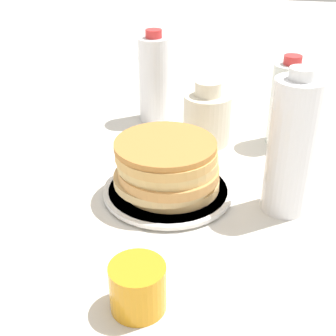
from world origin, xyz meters
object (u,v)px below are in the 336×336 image
object	(u,v)px
juice_glass	(138,287)
pancake_stack	(167,166)
cream_jug	(207,117)
plate	(168,191)
water_bottle_mid	(291,147)
water_bottle_near	(154,79)
water_bottle_far	(287,104)

from	to	relation	value
juice_glass	pancake_stack	bearing A→B (deg)	-176.24
cream_jug	plate	bearing A→B (deg)	-9.67
pancake_stack	water_bottle_mid	xyz separation A→B (m)	(-0.00, 0.20, 0.06)
pancake_stack	water_bottle_mid	bearing A→B (deg)	90.33
water_bottle_near	water_bottle_mid	distance (m)	0.45
juice_glass	water_bottle_far	distance (m)	0.56
plate	juice_glass	xyz separation A→B (m)	(0.27, 0.02, 0.03)
water_bottle_mid	juice_glass	bearing A→B (deg)	-34.42
cream_jug	juice_glass	bearing A→B (deg)	-2.48
water_bottle_near	water_bottle_far	xyz separation A→B (m)	(0.07, 0.30, -0.01)
water_bottle_mid	cream_jug	bearing A→B (deg)	-144.31
pancake_stack	cream_jug	size ratio (longest dim) A/B	1.39
juice_glass	water_bottle_far	bearing A→B (deg)	160.65
pancake_stack	cream_jug	xyz separation A→B (m)	(-0.23, 0.04, 0.00)
cream_jug	water_bottle_mid	xyz separation A→B (m)	(0.23, 0.16, 0.06)
cream_jug	water_bottle_far	world-z (taller)	water_bottle_far
juice_glass	cream_jug	bearing A→B (deg)	177.52
pancake_stack	water_bottle_near	distance (m)	0.35
cream_jug	water_bottle_mid	size ratio (longest dim) A/B	0.56
water_bottle_far	pancake_stack	bearing A→B (deg)	-38.15
juice_glass	cream_jug	world-z (taller)	cream_jug
pancake_stack	cream_jug	bearing A→B (deg)	170.26
plate	juice_glass	bearing A→B (deg)	3.57
juice_glass	water_bottle_mid	xyz separation A→B (m)	(-0.27, 0.19, 0.08)
pancake_stack	water_bottle_mid	world-z (taller)	water_bottle_mid
water_bottle_near	water_bottle_mid	world-z (taller)	water_bottle_mid
juice_glass	water_bottle_far	xyz separation A→B (m)	(-0.53, 0.19, 0.06)
juice_glass	water_bottle_near	size ratio (longest dim) A/B	0.34
plate	water_bottle_mid	bearing A→B (deg)	89.60
pancake_stack	water_bottle_near	world-z (taller)	water_bottle_near
plate	water_bottle_far	world-z (taller)	water_bottle_far
water_bottle_near	water_bottle_mid	size ratio (longest dim) A/B	0.87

